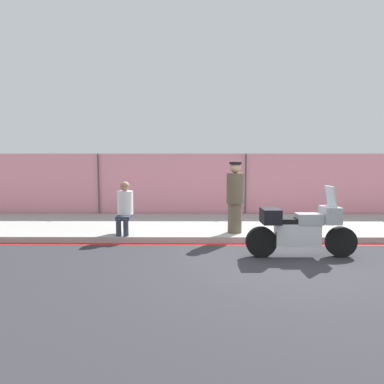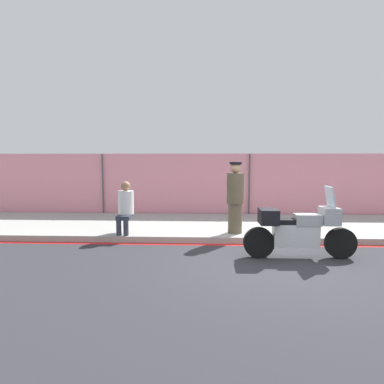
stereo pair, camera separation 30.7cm
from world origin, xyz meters
name	(u,v)px [view 1 (the left image)]	position (x,y,z in m)	size (l,w,h in m)	color
ground_plane	(281,261)	(0.00, 0.00, 0.00)	(120.00, 120.00, 0.00)	#2D2D33
sidewalk	(254,226)	(0.00, 3.09, 0.08)	(36.51, 3.45, 0.15)	#9E9E99
curb_paint_stripe	(268,244)	(0.00, 1.28, 0.00)	(36.51, 0.18, 0.01)	red
storefront_fence	(245,186)	(0.00, 4.91, 1.08)	(34.68, 0.17, 2.15)	pink
motorcycle	(300,229)	(0.44, 0.29, 0.59)	(2.26, 0.51, 1.46)	black
officer_standing	(235,197)	(-0.70, 1.89, 1.05)	(0.42, 0.42, 1.77)	brown
person_seated_on_curb	(125,205)	(-3.43, 1.82, 0.86)	(0.39, 0.67, 1.28)	#2D3342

